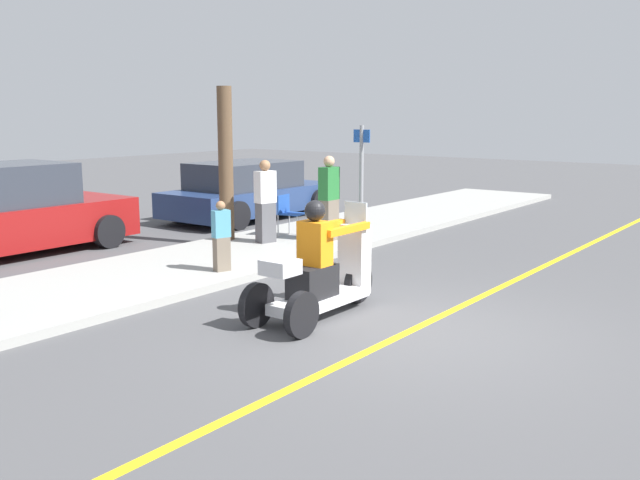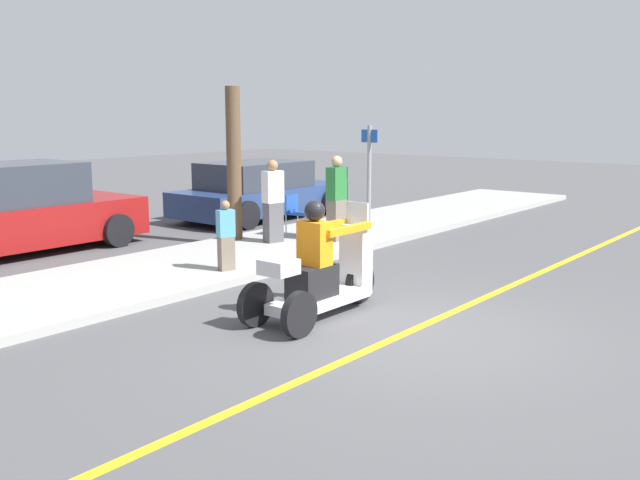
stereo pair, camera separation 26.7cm
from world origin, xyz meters
name	(u,v)px [view 1 (the left image)]	position (x,y,z in m)	size (l,w,h in m)	color
ground_plane	(411,331)	(0.00, 0.00, 0.00)	(60.00, 60.00, 0.00)	#4C4C4F
lane_stripe	(403,334)	(-0.18, 0.00, 0.00)	(24.00, 0.12, 0.01)	gold
sidewalk_strip	(156,274)	(0.00, 4.60, 0.06)	(28.00, 2.80, 0.12)	#9E9E99
motorcycle_trike	(321,275)	(-0.16, 1.23, 0.54)	(2.23, 0.80, 1.50)	black
spectator_mid_group	(221,237)	(0.59, 3.72, 0.65)	(0.30, 0.23, 1.10)	#726656
spectator_by_tree	(329,200)	(3.76, 3.98, 0.91)	(0.39, 0.23, 1.63)	#726656
spectator_with_child	(265,203)	(2.87, 4.81, 0.87)	(0.41, 0.29, 1.56)	#515156
folding_chair_curbside	(289,211)	(3.68, 4.91, 0.62)	(0.53, 0.53, 0.82)	#A5A8AD
parked_car_lot_center	(7,213)	(-0.38, 8.18, 0.77)	(4.34, 2.09, 1.65)	maroon
parked_car_lot_left	(249,191)	(5.52, 7.68, 0.66)	(4.55, 2.11, 1.39)	navy
tree_trunk	(226,164)	(2.66, 5.62, 1.58)	(0.28, 0.28, 2.93)	brown
street_sign	(361,179)	(4.08, 3.45, 1.32)	(0.08, 0.36, 2.20)	gray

